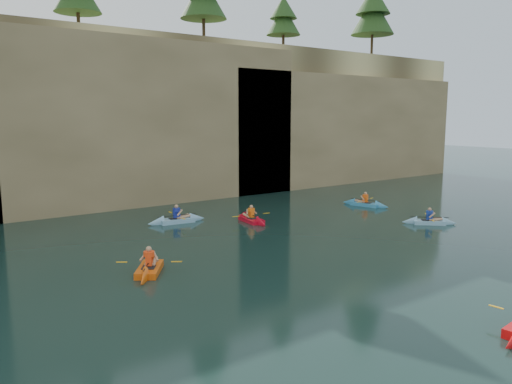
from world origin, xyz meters
TOP-DOWN VIEW (x-y plane):
  - ground at (0.00, 0.00)m, footprint 160.00×160.00m
  - cliff at (0.00, 30.00)m, footprint 70.00×16.00m
  - cliff_slab_center at (2.00, 22.60)m, footprint 24.00×2.40m
  - cliff_slab_east at (22.00, 22.60)m, footprint 26.00×2.40m
  - sea_cave_center at (-4.00, 21.95)m, footprint 3.50×1.00m
  - sea_cave_east at (10.00, 21.95)m, footprint 5.00×1.00m
  - kayaker_orange at (-4.03, 8.36)m, footprint 2.57×3.24m
  - kayaker_ltblue_near at (12.26, 7.23)m, footprint 2.63×2.55m
  - kayaker_red_far at (4.57, 13.59)m, footprint 2.39×3.37m
  - kayaker_ltblue_mid at (1.00, 15.88)m, footprint 3.47×2.53m
  - kayaker_blue_east at (13.69, 13.19)m, footprint 2.28×3.41m

SIDE VIEW (x-z plane):
  - ground at x=0.00m, z-range 0.00..0.00m
  - kayaker_ltblue_near at x=12.26m, z-range -0.44..0.73m
  - kayaker_blue_east at x=13.69m, z-range -0.45..0.74m
  - kayaker_red_far at x=4.57m, z-range -0.46..0.76m
  - kayaker_orange at x=-4.03m, z-range -0.49..0.81m
  - kayaker_ltblue_mid at x=1.00m, z-range -0.49..0.81m
  - sea_cave_center at x=-4.00m, z-range 0.00..3.20m
  - sea_cave_east at x=10.00m, z-range 0.00..4.50m
  - cliff_slab_east at x=22.00m, z-range 0.00..9.84m
  - cliff_slab_center at x=2.00m, z-range 0.00..11.40m
  - cliff at x=0.00m, z-range 0.00..12.00m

